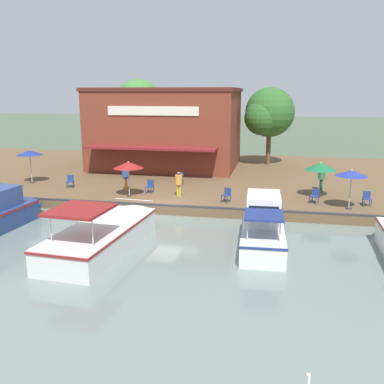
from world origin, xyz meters
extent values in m
plane|color=#4C5B47|center=(0.00, 0.00, 0.00)|extent=(220.00, 220.00, 0.00)
cube|color=brown|center=(-11.00, 0.00, 0.30)|extent=(22.00, 56.00, 0.60)
cube|color=#2D2D33|center=(-0.10, 0.00, 0.65)|extent=(0.20, 50.40, 0.10)
cube|color=brown|center=(-13.68, -2.87, 3.87)|extent=(8.98, 12.16, 6.54)
cube|color=#522318|center=(-13.68, -2.87, 7.29)|extent=(9.16, 12.40, 0.30)
cube|color=maroon|center=(-8.29, -2.87, 2.90)|extent=(1.80, 10.33, 0.16)
cube|color=silver|center=(-9.15, -2.87, 5.67)|extent=(0.08, 7.30, 0.70)
cylinder|color=#B7B7B7|center=(-1.57, 10.87, 1.66)|extent=(0.06, 0.06, 2.11)
cylinder|color=#2D2D33|center=(-1.57, 10.87, 0.63)|extent=(0.36, 0.36, 0.06)
cone|color=navy|center=(-1.57, 10.87, 2.66)|extent=(1.77, 1.77, 0.33)
cone|color=white|center=(-1.57, 10.87, 2.68)|extent=(1.10, 1.10, 0.27)
sphere|color=white|center=(-1.57, 10.87, 2.83)|extent=(0.08, 0.08, 0.08)
cylinder|color=#B7B7B7|center=(-2.05, -2.43, 1.63)|extent=(0.06, 0.06, 2.07)
cylinder|color=#2D2D33|center=(-2.05, -2.43, 0.63)|extent=(0.36, 0.36, 0.06)
cone|color=maroon|center=(-2.05, -2.43, 2.61)|extent=(1.88, 1.88, 0.40)
cone|color=white|center=(-2.05, -2.43, 2.63)|extent=(1.17, 1.17, 0.32)
sphere|color=white|center=(-2.05, -2.43, 2.81)|extent=(0.08, 0.08, 0.08)
cylinder|color=#B7B7B7|center=(-4.58, -10.81, 1.74)|extent=(0.06, 0.06, 2.28)
cylinder|color=#2D2D33|center=(-4.58, -10.81, 0.63)|extent=(0.36, 0.36, 0.06)
cone|color=navy|center=(-4.58, -10.81, 2.83)|extent=(1.83, 1.83, 0.33)
cone|color=yellow|center=(-4.58, -10.81, 2.85)|extent=(1.13, 1.13, 0.27)
sphere|color=yellow|center=(-4.58, -10.81, 3.00)|extent=(0.08, 0.08, 0.08)
cylinder|color=#B7B7B7|center=(-4.18, 9.44, 1.62)|extent=(0.06, 0.06, 2.03)
cylinder|color=#2D2D33|center=(-4.18, 9.44, 0.63)|extent=(0.36, 0.36, 0.06)
cone|color=#19663D|center=(-4.18, 9.44, 2.56)|extent=(1.97, 1.97, 0.45)
cone|color=silver|center=(-4.18, 9.44, 2.58)|extent=(1.22, 1.22, 0.36)
sphere|color=silver|center=(-4.18, 9.44, 2.79)|extent=(0.08, 0.08, 0.08)
cube|color=navy|center=(-3.48, -7.07, 0.81)|extent=(0.05, 0.05, 0.42)
cube|color=navy|center=(-3.39, -7.46, 0.81)|extent=(0.05, 0.05, 0.42)
cube|color=navy|center=(-3.87, -7.16, 0.81)|extent=(0.05, 0.05, 0.42)
cube|color=navy|center=(-3.78, -7.55, 0.81)|extent=(0.05, 0.05, 0.42)
cube|color=navy|center=(-3.63, -7.31, 1.03)|extent=(0.53, 0.53, 0.05)
cube|color=navy|center=(-3.83, -7.36, 1.25)|extent=(0.14, 0.44, 0.40)
cube|color=navy|center=(-1.43, 3.91, 0.81)|extent=(0.05, 0.05, 0.42)
cube|color=navy|center=(-1.59, 3.55, 0.81)|extent=(0.05, 0.05, 0.42)
cube|color=navy|center=(-1.80, 4.08, 0.81)|extent=(0.05, 0.05, 0.42)
cube|color=navy|center=(-1.96, 3.71, 0.81)|extent=(0.05, 0.05, 0.42)
cube|color=navy|center=(-1.70, 3.81, 1.03)|extent=(0.58, 0.58, 0.05)
cube|color=navy|center=(-1.88, 3.89, 1.25)|extent=(0.22, 0.42, 0.40)
cube|color=navy|center=(-2.20, 9.11, 0.81)|extent=(0.05, 0.05, 0.42)
cube|color=navy|center=(-2.38, 8.75, 0.81)|extent=(0.05, 0.05, 0.42)
cube|color=navy|center=(-2.56, 9.28, 0.81)|extent=(0.05, 0.05, 0.42)
cube|color=navy|center=(-2.74, 8.93, 0.81)|extent=(0.05, 0.05, 0.42)
cube|color=navy|center=(-2.47, 9.02, 1.03)|extent=(0.59, 0.59, 0.05)
cube|color=navy|center=(-2.65, 9.11, 1.25)|extent=(0.23, 0.41, 0.40)
cube|color=navy|center=(-5.97, 0.24, 0.81)|extent=(0.05, 0.05, 0.42)
cube|color=navy|center=(-5.85, -0.14, 0.81)|extent=(0.05, 0.05, 0.42)
cube|color=navy|center=(-6.35, 0.13, 0.81)|extent=(0.05, 0.05, 0.42)
cube|color=navy|center=(-6.23, -0.26, 0.81)|extent=(0.05, 0.05, 0.42)
cube|color=navy|center=(-6.10, -0.01, 1.03)|extent=(0.55, 0.55, 0.05)
cube|color=navy|center=(-6.29, -0.06, 1.25)|extent=(0.17, 0.43, 0.40)
cube|color=navy|center=(-2.91, -1.24, 0.81)|extent=(0.05, 0.05, 0.42)
cube|color=navy|center=(-2.96, -1.64, 0.81)|extent=(0.05, 0.05, 0.42)
cube|color=navy|center=(-3.30, -1.19, 0.81)|extent=(0.05, 0.05, 0.42)
cube|color=navy|center=(-3.36, -1.59, 0.81)|extent=(0.05, 0.05, 0.42)
cube|color=navy|center=(-3.13, -1.41, 1.03)|extent=(0.50, 0.50, 0.05)
cube|color=navy|center=(-3.33, -1.39, 1.25)|extent=(0.10, 0.44, 0.40)
cube|color=navy|center=(-2.19, 12.19, 0.81)|extent=(0.04, 0.04, 0.42)
cube|color=navy|center=(-2.18, 11.79, 0.81)|extent=(0.04, 0.04, 0.42)
cube|color=navy|center=(-2.59, 12.18, 0.81)|extent=(0.04, 0.04, 0.42)
cube|color=navy|center=(-2.58, 11.78, 0.81)|extent=(0.04, 0.04, 0.42)
cube|color=navy|center=(-2.39, 11.98, 1.03)|extent=(0.45, 0.45, 0.05)
cube|color=navy|center=(-2.59, 11.98, 1.25)|extent=(0.05, 0.44, 0.40)
cylinder|color=#337547|center=(-6.04, 9.68, 1.01)|extent=(0.13, 0.13, 0.81)
cylinder|color=#337547|center=(-5.90, 9.77, 1.01)|extent=(0.13, 0.13, 0.81)
cylinder|color=#337547|center=(-5.97, 9.73, 1.74)|extent=(0.47, 0.47, 0.64)
sphere|color=#DBB28E|center=(-5.97, 9.73, 2.17)|extent=(0.22, 0.22, 0.22)
cylinder|color=orange|center=(-3.67, -3.25, 1.02)|extent=(0.13, 0.13, 0.84)
cylinder|color=orange|center=(-3.53, -3.15, 1.02)|extent=(0.13, 0.13, 0.84)
cylinder|color=#2D5193|center=(-3.60, -3.20, 1.77)|extent=(0.49, 0.49, 0.66)
sphere|color=#DBB28E|center=(-3.60, -3.20, 2.22)|extent=(0.23, 0.23, 0.23)
cylinder|color=gold|center=(-2.62, 0.60, 0.99)|extent=(0.13, 0.13, 0.77)
cylinder|color=gold|center=(-2.61, 0.76, 0.99)|extent=(0.13, 0.13, 0.77)
cylinder|color=orange|center=(-2.62, 0.68, 1.68)|extent=(0.45, 0.45, 0.61)
sphere|color=brown|center=(-2.62, 0.68, 2.09)|extent=(0.21, 0.21, 0.21)
ellipsoid|color=navy|center=(1.84, -7.98, 0.62)|extent=(2.97, 3.13, 1.08)
cube|color=white|center=(4.49, 6.23, 0.59)|extent=(5.01, 2.10, 1.01)
ellipsoid|color=white|center=(2.02, 6.13, 0.59)|extent=(1.82, 1.88, 1.01)
cube|color=navy|center=(4.49, 6.23, 1.01)|extent=(5.07, 2.14, 0.10)
cube|color=white|center=(3.62, 6.19, 1.77)|extent=(2.36, 1.61, 1.37)
cube|color=black|center=(4.75, 6.24, 1.94)|extent=(0.11, 1.33, 0.48)
cube|color=navy|center=(5.65, 6.28, 2.04)|extent=(2.00, 1.69, 0.08)
cylinder|color=silver|center=(6.20, 6.97, 1.57)|extent=(0.05, 0.05, 0.95)
cylinder|color=silver|center=(6.26, 5.64, 1.57)|extent=(0.05, 0.05, 0.95)
cylinder|color=silver|center=(1.82, 6.12, 1.39)|extent=(0.10, 1.52, 0.04)
cube|color=silver|center=(6.01, -0.95, 0.64)|extent=(7.27, 3.18, 1.11)
ellipsoid|color=silver|center=(2.47, -0.68, 0.64)|extent=(2.69, 2.70, 1.11)
cube|color=maroon|center=(6.01, -0.95, 1.11)|extent=(7.36, 3.23, 0.10)
cube|color=maroon|center=(7.67, -1.08, 2.41)|extent=(2.59, 2.43, 0.11)
cylinder|color=silver|center=(8.47, -0.21, 1.80)|extent=(0.05, 0.05, 1.21)
cylinder|color=silver|center=(8.33, -2.06, 1.80)|extent=(0.05, 0.05, 1.21)
cylinder|color=silver|center=(2.18, -0.66, 1.49)|extent=(0.20, 2.12, 0.04)
cylinder|color=#473323|center=(-0.35, -10.42, 1.01)|extent=(0.18, 0.18, 0.83)
cylinder|color=#2D2D33|center=(-0.35, -10.42, 1.45)|extent=(0.22, 0.22, 0.04)
cylinder|color=white|center=(14.25, 7.64, 0.52)|extent=(0.07, 0.07, 0.40)
sphere|color=white|center=(14.24, 7.62, 0.72)|extent=(0.10, 0.10, 0.10)
cone|color=orange|center=(14.21, 7.56, 0.72)|extent=(0.07, 0.07, 0.04)
cylinder|color=brown|center=(-15.87, -6.20, 2.56)|extent=(0.43, 0.43, 3.92)
sphere|color=#427A38|center=(-15.87, -6.20, 6.13)|extent=(4.30, 4.30, 4.30)
sphere|color=#427A38|center=(-15.01, -6.84, 5.70)|extent=(3.01, 3.01, 3.01)
cylinder|color=brown|center=(-16.33, 5.95, 2.13)|extent=(0.42, 0.42, 3.07)
sphere|color=#2D6028|center=(-16.33, 5.95, 5.32)|extent=(4.42, 4.42, 4.42)
sphere|color=#2D6028|center=(-15.45, 5.29, 4.88)|extent=(3.09, 3.09, 3.09)
camera|label=1|loc=(23.23, 6.66, 7.08)|focal=40.00mm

